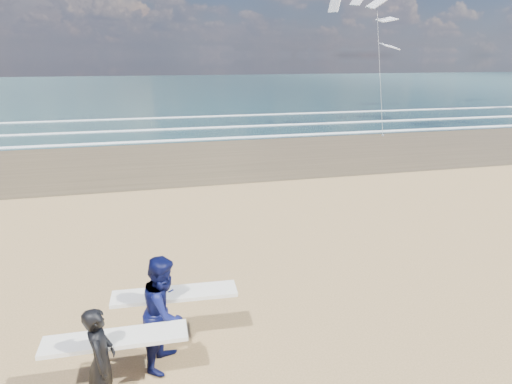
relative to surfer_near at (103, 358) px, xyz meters
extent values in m
cube|color=#483C26|center=(20.73, 17.92, -0.88)|extent=(220.00, 12.00, 0.01)
cube|color=#183336|center=(20.73, 71.92, -0.88)|extent=(220.00, 100.00, 0.02)
cube|color=white|center=(20.73, 22.72, -0.84)|extent=(220.00, 0.50, 0.05)
cube|color=white|center=(20.73, 27.42, -0.84)|extent=(220.00, 0.50, 0.05)
cube|color=white|center=(20.73, 33.92, -0.84)|extent=(220.00, 0.50, 0.05)
imported|color=black|center=(-0.03, -0.05, -0.02)|extent=(0.44, 0.65, 1.74)
cube|color=white|center=(0.17, 0.30, 0.10)|extent=(2.21, 0.59, 0.07)
imported|color=#0B1040|center=(0.96, 0.88, 0.12)|extent=(1.10, 1.20, 2.01)
cube|color=white|center=(1.16, 1.23, 0.23)|extent=(2.23, 0.65, 0.07)
cube|color=slate|center=(16.55, 21.14, -0.84)|extent=(0.12, 0.12, 0.10)
camera|label=1|loc=(0.77, -6.16, 4.31)|focal=32.00mm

